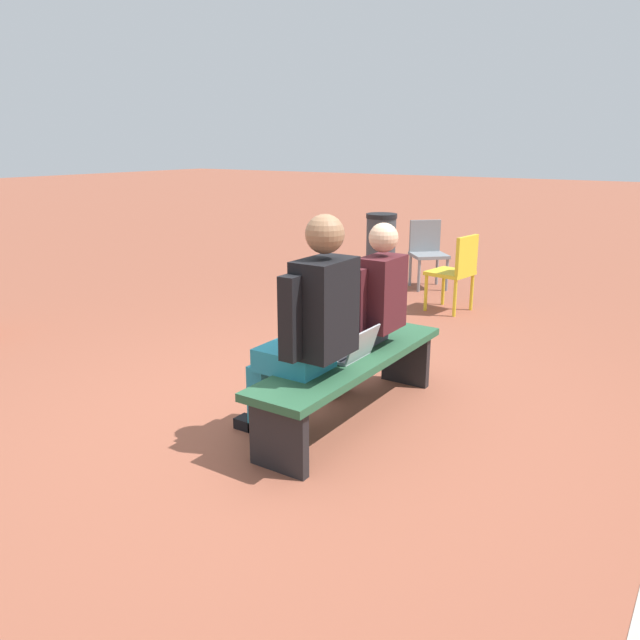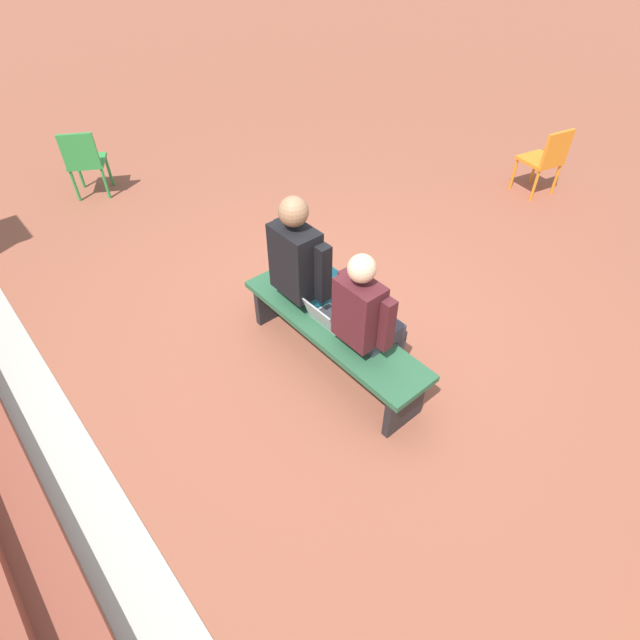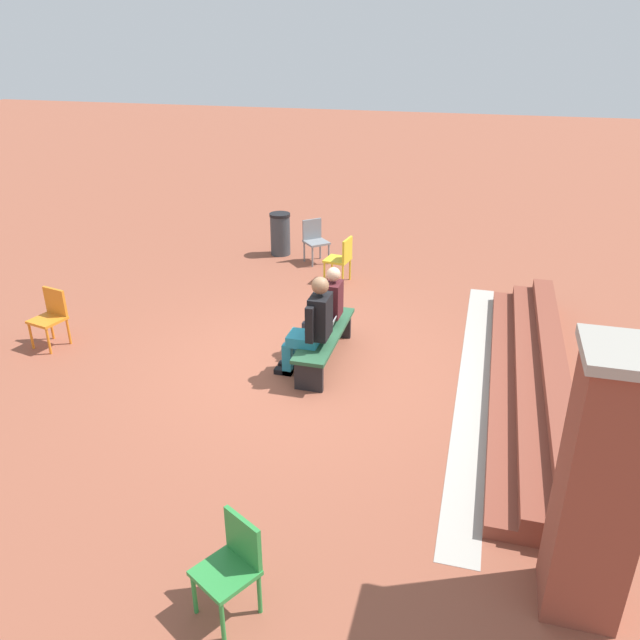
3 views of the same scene
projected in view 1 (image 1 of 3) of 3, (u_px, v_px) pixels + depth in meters
ground_plane at (308, 423)px, 4.11m from camera, size 60.00×60.00×0.00m
bench at (352, 370)px, 4.07m from camera, size 1.80×0.44×0.45m
person_student at (368, 308)px, 4.27m from camera, size 0.51×0.64×1.28m
person_adult at (309, 325)px, 3.69m from camera, size 0.58×0.73×1.41m
laptop at (351, 351)px, 4.00m from camera, size 0.32×0.29×0.21m
plastic_chair_far_left at (457, 268)px, 6.70m from camera, size 0.48×0.48×0.84m
plastic_chair_near_bench_right at (427, 250)px, 7.88m from camera, size 0.59×0.59×0.84m
litter_bin at (381, 245)px, 8.52m from camera, size 0.42×0.42×0.86m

